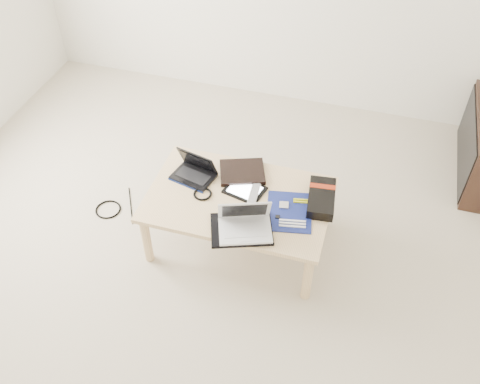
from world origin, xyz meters
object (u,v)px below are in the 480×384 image
(netbook, at_px, (194,171))
(gpu_box, at_px, (321,198))
(coffee_table, at_px, (239,203))
(white_laptop, at_px, (245,223))

(netbook, height_order, gpu_box, netbook)
(coffee_table, relative_size, netbook, 3.78)
(netbook, bearing_deg, gpu_box, -0.25)
(coffee_table, xyz_separation_m, netbook, (-0.32, 0.11, 0.09))
(white_laptop, xyz_separation_m, gpu_box, (0.37, 0.35, -0.03))
(white_laptop, relative_size, gpu_box, 1.07)
(coffee_table, xyz_separation_m, gpu_box, (0.48, 0.10, 0.08))
(coffee_table, relative_size, gpu_box, 3.38)
(coffee_table, distance_m, white_laptop, 0.29)
(netbook, bearing_deg, white_laptop, -39.31)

